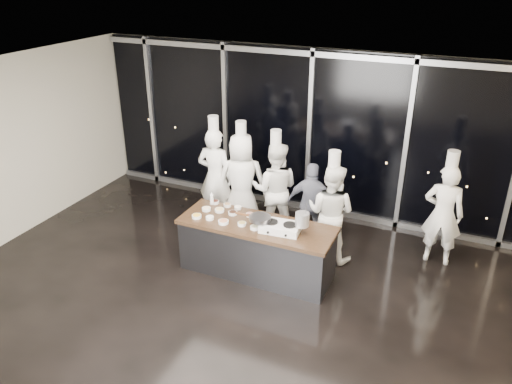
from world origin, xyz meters
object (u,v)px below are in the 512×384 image
Objects in this scene: stock_pot at (302,219)px; chef_left at (242,181)px; stove at (280,227)px; guest at (312,204)px; demo_counter at (257,248)px; frying_pan at (259,218)px; chef_center at (275,189)px; chef_side at (443,214)px; chef_right at (331,212)px; chef_far_left at (215,176)px.

chef_left is (-1.64, 1.36, -0.22)m from stock_pot.
guest is (0.06, 1.35, -0.21)m from stove.
chef_left is (-1.31, 1.41, -0.04)m from stove.
demo_counter is at bearing 178.76° from stock_pot.
chef_left reaches higher than demo_counter.
frying_pan is 1.48m from chef_center.
stock_pot reaches higher than demo_counter.
frying_pan is 3.03m from chef_side.
chef_far_left is at bearing -0.98° from chef_right.
frying_pan is 1.75m from chef_left.
frying_pan is 0.30× the size of chef_center.
chef_center is 1.22m from chef_right.
guest is at bearing 178.55° from chef_far_left.
stock_pot is 0.10× the size of chef_center.
stove is at bearing 70.20° from chef_right.
chef_left is at bearing 119.47° from frying_pan.
chef_right is at bearing 46.31° from frying_pan.
demo_counter is 0.66m from stove.
chef_far_left is 1.10× the size of chef_right.
chef_left is 3.52m from chef_side.
chef_right is at bearing 146.12° from chef_center.
stock_pot is 1.01m from chef_right.
frying_pan is at bearing 68.93° from guest.
chef_right is (1.82, -0.41, -0.07)m from chef_left.
chef_center reaches higher than stock_pot.
guest is at bearing 155.00° from chef_left.
guest reaches higher than stove.
chef_center is 2.86m from chef_side.
chef_right is at bearing 19.27° from chef_side.
chef_side reaches higher than stock_pot.
chef_far_left is 1.07× the size of chef_center.
stock_pot is at bearing 3.53° from stove.
chef_left reaches higher than chef_right.
stock_pot is 2.46m from chef_side.
stock_pot is at bearing 96.02° from guest.
chef_side is at bearing 30.54° from demo_counter.
stock_pot is 1.38m from guest.
demo_counter is at bearing 135.64° from chef_far_left.
chef_left is 1.04× the size of chef_center.
chef_far_left reaches higher than guest.
stove is 2.73m from chef_side.
chef_right reaches higher than demo_counter.
stove is 0.30× the size of chef_left.
chef_center reaches higher than chef_side.
demo_counter is at bearing 166.48° from stove.
frying_pan is at bearing 32.48° from chef_side.
frying_pan is 2.01m from chef_far_left.
stove is at bearing -8.63° from demo_counter.
chef_left reaches higher than guest.
frying_pan reaches higher than demo_counter.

